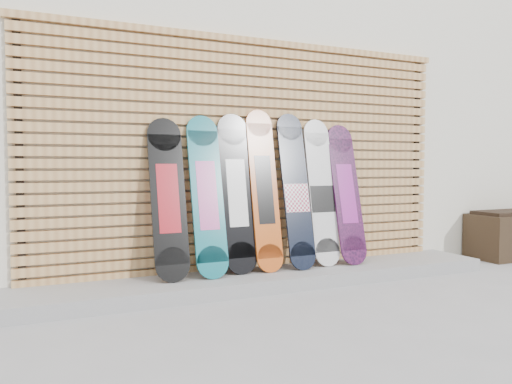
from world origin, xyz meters
TOP-DOWN VIEW (x-y plane):
  - ground at (0.00, 0.00)m, footprint 80.00×80.00m
  - building at (0.50, 3.50)m, footprint 12.00×5.00m
  - concrete_step at (-0.15, 0.68)m, footprint 4.60×0.70m
  - slat_wall at (-0.15, 0.97)m, footprint 4.26×0.08m
  - snowboard_0 at (-1.03, 0.77)m, footprint 0.30×0.35m
  - snowboard_1 at (-0.68, 0.76)m, footprint 0.29×0.36m
  - snowboard_2 at (-0.39, 0.80)m, footprint 0.30×0.30m
  - snowboard_3 at (-0.12, 0.78)m, footprint 0.26×0.32m
  - snowboard_4 at (0.21, 0.76)m, footprint 0.27×0.36m
  - snowboard_5 at (0.51, 0.79)m, footprint 0.28×0.30m
  - snowboard_6 at (0.78, 0.77)m, footprint 0.29×0.36m

SIDE VIEW (x-z plane):
  - ground at x=0.00m, z-range 0.00..0.00m
  - concrete_step at x=-0.15m, z-range 0.00..0.12m
  - snowboard_6 at x=0.78m, z-range 0.12..1.51m
  - snowboard_0 at x=-1.03m, z-range 0.12..1.51m
  - snowboard_5 at x=0.51m, z-range 0.11..1.54m
  - snowboard_1 at x=-0.68m, z-range 0.12..1.54m
  - snowboard_2 at x=-0.39m, z-range 0.12..1.57m
  - snowboard_4 at x=0.21m, z-range 0.11..1.59m
  - snowboard_3 at x=-0.12m, z-range 0.12..1.62m
  - slat_wall at x=-0.15m, z-range 0.06..2.35m
  - building at x=0.50m, z-range 0.00..3.60m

